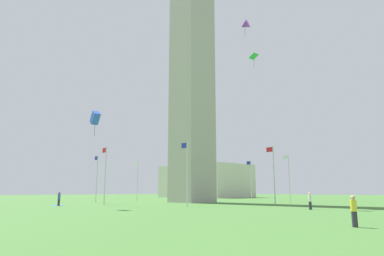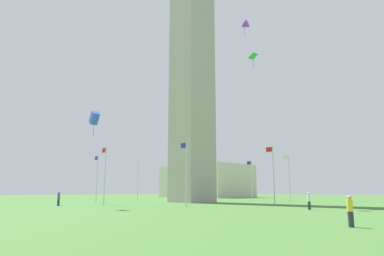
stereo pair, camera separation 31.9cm
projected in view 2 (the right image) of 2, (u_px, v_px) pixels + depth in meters
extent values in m
plane|color=#3D6B2D|center=(192.00, 202.00, 56.53)|extent=(260.00, 260.00, 0.00)
cube|color=#A8A399|center=(192.00, 69.00, 60.70)|extent=(5.79, 5.79, 46.30)
cylinder|color=silver|center=(138.00, 180.00, 68.87)|extent=(0.14, 0.14, 7.84)
cube|color=white|center=(137.00, 163.00, 69.89)|extent=(1.00, 0.03, 0.64)
cylinder|color=silver|center=(97.00, 178.00, 57.91)|extent=(0.14, 0.14, 7.84)
cube|color=#1E2D99|center=(96.00, 158.00, 58.93)|extent=(1.00, 0.03, 0.64)
cylinder|color=silver|center=(105.00, 175.00, 46.55)|extent=(0.14, 0.14, 7.84)
cube|color=red|center=(104.00, 150.00, 47.58)|extent=(1.00, 0.03, 0.64)
cylinder|color=silver|center=(186.00, 174.00, 41.46)|extent=(0.14, 0.14, 7.84)
cube|color=#1E2D99|center=(183.00, 145.00, 42.48)|extent=(1.00, 0.03, 0.64)
cylinder|color=silver|center=(274.00, 175.00, 45.60)|extent=(0.14, 0.14, 7.84)
cube|color=red|center=(269.00, 150.00, 46.63)|extent=(1.00, 0.03, 0.64)
cylinder|color=silver|center=(289.00, 178.00, 56.57)|extent=(0.14, 0.14, 7.84)
cube|color=white|center=(285.00, 157.00, 57.59)|extent=(1.00, 0.03, 0.64)
cylinder|color=silver|center=(252.00, 180.00, 67.92)|extent=(0.14, 0.14, 7.84)
cube|color=#1E2D99|center=(249.00, 163.00, 68.94)|extent=(1.00, 0.03, 0.64)
cylinder|color=silver|center=(195.00, 181.00, 73.02)|extent=(0.14, 0.14, 7.84)
cube|color=#1E2D99|center=(193.00, 165.00, 74.04)|extent=(1.00, 0.03, 0.64)
cylinder|color=#2D2D38|center=(58.00, 203.00, 43.38)|extent=(0.29, 0.29, 0.80)
cylinder|color=#3851B2|center=(59.00, 196.00, 43.52)|extent=(0.32, 0.32, 0.73)
sphere|color=#936B4C|center=(59.00, 193.00, 43.60)|extent=(0.24, 0.24, 0.24)
cylinder|color=#2D2D38|center=(351.00, 219.00, 17.88)|extent=(0.29, 0.29, 0.80)
cylinder|color=yellow|center=(350.00, 206.00, 18.01)|extent=(0.32, 0.32, 0.59)
sphere|color=tan|center=(349.00, 198.00, 18.08)|extent=(0.24, 0.24, 0.24)
cylinder|color=#2D2D38|center=(309.00, 206.00, 34.44)|extent=(0.29, 0.29, 0.80)
cylinder|color=white|center=(309.00, 198.00, 34.57)|extent=(0.32, 0.32, 0.69)
sphere|color=beige|center=(309.00, 193.00, 34.65)|extent=(0.24, 0.24, 0.24)
cube|color=blue|center=(94.00, 118.00, 39.36)|extent=(1.51, 0.92, 1.60)
cylinder|color=#233C9D|center=(94.00, 129.00, 39.13)|extent=(0.04, 0.04, 1.87)
cone|color=purple|center=(244.00, 25.00, 55.89)|extent=(1.88, 1.72, 1.66)
cylinder|color=#67278E|center=(245.00, 31.00, 55.70)|extent=(0.04, 0.04, 1.62)
cube|color=green|center=(253.00, 56.00, 43.55)|extent=(0.90, 1.02, 0.52)
cylinder|color=#208035|center=(253.00, 62.00, 43.41)|extent=(0.04, 0.04, 1.21)
cube|color=beige|center=(206.00, 181.00, 101.91)|extent=(24.76, 16.14, 9.25)
cube|color=blue|center=(57.00, 205.00, 44.88)|extent=(2.25, 2.08, 0.01)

